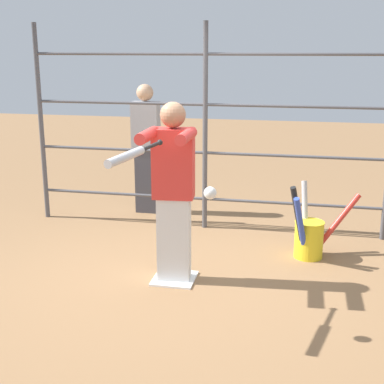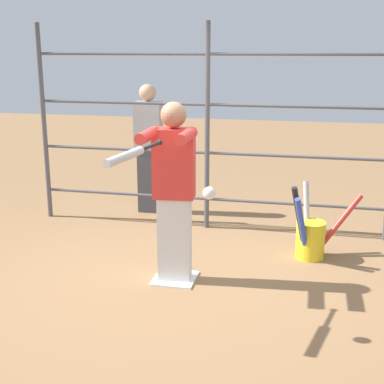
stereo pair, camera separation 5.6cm
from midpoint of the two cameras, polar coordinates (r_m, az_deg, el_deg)
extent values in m
plane|color=olive|center=(5.25, -2.19, -9.30)|extent=(24.00, 24.00, 0.00)
cube|color=white|center=(5.24, -2.19, -9.20)|extent=(0.40, 0.40, 0.02)
cylinder|color=#4C4C51|center=(6.41, 1.15, 6.74)|extent=(0.06, 0.06, 2.47)
cylinder|color=#4C4C51|center=(7.11, -16.02, 6.99)|extent=(0.06, 0.06, 2.47)
cylinder|color=#4C4C51|center=(6.59, 1.12, -0.72)|extent=(4.24, 0.04, 0.04)
cylinder|color=#4C4C51|center=(6.46, 1.14, 4.21)|extent=(4.24, 0.04, 0.04)
cylinder|color=#4C4C51|center=(6.38, 1.17, 9.31)|extent=(4.24, 0.04, 0.04)
cylinder|color=#4C4C51|center=(6.34, 1.20, 14.51)|extent=(4.24, 0.04, 0.04)
cube|color=silver|center=(5.09, -2.24, -5.07)|extent=(0.32, 0.22, 0.82)
cube|color=red|center=(4.89, -2.33, 3.04)|extent=(0.39, 0.25, 0.65)
sphere|color=#9E7051|center=(4.81, -2.38, 8.23)|extent=(0.23, 0.23, 0.23)
cylinder|color=red|center=(4.59, -0.96, 5.98)|extent=(0.10, 0.46, 0.10)
cylinder|color=red|center=(4.65, -5.13, 6.04)|extent=(0.10, 0.46, 0.10)
sphere|color=black|center=(4.40, -3.81, 5.29)|extent=(0.05, 0.05, 0.05)
cylinder|color=black|center=(4.27, -4.80, 4.88)|extent=(0.10, 0.32, 0.04)
cylinder|color=#B2B2B7|center=(3.93, -7.54, 3.73)|extent=(0.16, 0.48, 0.08)
sphere|color=white|center=(3.95, 1.54, -0.11)|extent=(0.10, 0.10, 0.10)
cylinder|color=yellow|center=(5.83, 12.08, -4.99)|extent=(0.30, 0.30, 0.39)
torus|color=yellow|center=(5.77, 12.19, -3.15)|extent=(0.31, 0.31, 0.01)
cylinder|color=#B2B2B7|center=(5.89, 11.70, -2.54)|extent=(0.14, 0.23, 0.76)
cylinder|color=black|center=(5.61, 11.06, -3.19)|extent=(0.23, 0.29, 0.81)
cylinder|color=red|center=(5.94, 14.85, -3.31)|extent=(0.52, 0.32, 0.64)
cylinder|color=#334CB2|center=(5.59, 11.28, -3.78)|extent=(0.20, 0.34, 0.71)
cube|color=#3F3F47|center=(7.25, -5.06, 1.16)|extent=(0.28, 0.18, 0.85)
cube|color=#99999E|center=(7.11, -5.20, 7.01)|extent=(0.36, 0.20, 0.64)
sphere|color=tan|center=(7.06, -5.28, 10.51)|extent=(0.22, 0.22, 0.22)
camera|label=1|loc=(0.03, -90.35, -0.10)|focal=50.00mm
camera|label=2|loc=(0.03, 89.65, 0.10)|focal=50.00mm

